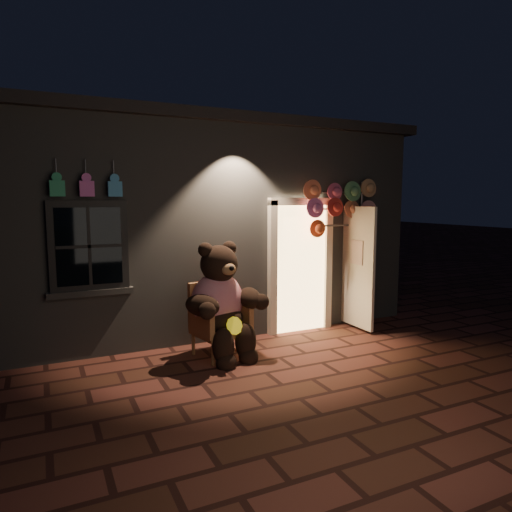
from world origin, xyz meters
TOP-DOWN VIEW (x-y plane):
  - ground at (0.00, 0.00)m, footprint 60.00×60.00m
  - shop_building at (0.00, 3.99)m, footprint 7.30×5.95m
  - wicker_armchair at (-0.30, 0.92)m, footprint 0.80×0.75m
  - teddy_bear at (-0.28, 0.80)m, footprint 1.19×1.02m
  - hat_rack at (2.02, 1.28)m, footprint 1.44×0.22m

SIDE VIEW (x-z plane):
  - ground at x=0.00m, z-range 0.00..0.00m
  - wicker_armchair at x=-0.30m, z-range 0.00..1.01m
  - teddy_bear at x=-0.28m, z-range -0.08..1.59m
  - shop_building at x=0.00m, z-range -0.02..3.49m
  - hat_rack at x=2.02m, z-range 0.83..3.32m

